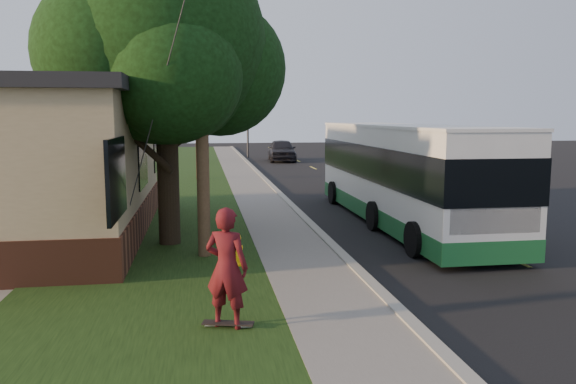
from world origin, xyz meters
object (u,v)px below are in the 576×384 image
at_px(skateboarder, 227,267).
at_px(traffic_signal, 248,119).
at_px(skateboard_spare, 228,324).
at_px(distant_car, 282,150).
at_px(leafy_tree, 166,47).
at_px(bare_tree_far, 205,135).
at_px(fire_hydrant, 236,249).
at_px(transit_bus, 403,171).
at_px(dumpster, 2,216).
at_px(utility_pole, 200,63).
at_px(bare_tree_near, 198,140).
at_px(skateboard_main, 221,236).

bearing_deg(skateboarder, traffic_signal, -70.17).
bearing_deg(skateboard_spare, distant_car, 80.38).
distance_m(leafy_tree, bare_tree_far, 27.56).
xyz_separation_m(fire_hydrant, distant_car, (5.36, 30.01, 0.40)).
bearing_deg(fire_hydrant, transit_bus, 39.20).
height_order(fire_hydrant, dumpster, dumpster).
relative_size(skateboarder, distant_car, 0.39).
distance_m(utility_pole, bare_tree_near, 17.19).
relative_size(fire_hydrant, distant_car, 0.15).
bearing_deg(transit_bus, distant_car, 90.48).
bearing_deg(utility_pole, fire_hydrant, -54.62).
distance_m(utility_pole, traffic_signal, 33.26).
distance_m(skateboarder, skateboard_main, 6.64).
height_order(leafy_tree, skateboard_spare, leafy_tree).
bearing_deg(bare_tree_near, skateboard_spare, -88.58).
relative_size(skateboard_main, skateboard_spare, 1.02).
bearing_deg(dumpster, fire_hydrant, -33.84).
distance_m(utility_pole, leafy_tree, 1.94).
xyz_separation_m(bare_tree_far, skateboarder, (0.03, -33.72, -0.96)).
distance_m(skateboard_main, distant_car, 27.73).
relative_size(dumpster, distant_car, 0.33).
bearing_deg(bare_tree_near, dumpster, -111.47).
height_order(skateboard_spare, dumpster, dumpster).
distance_m(bare_tree_far, skateboard_spare, 33.81).
distance_m(fire_hydrant, utility_pole, 4.37).
relative_size(fire_hydrant, dumpster, 0.46).
relative_size(utility_pole, skateboard_main, 10.49).
height_order(leafy_tree, skateboarder, leafy_tree).
distance_m(bare_tree_near, traffic_signal, 16.52).
height_order(dumpster, distant_car, distant_car).
distance_m(transit_bus, dumpster, 11.94).
distance_m(skateboard_main, skateboard_spare, 6.61).
xyz_separation_m(utility_pole, skateboard_main, (0.46, 1.86, -4.50)).
xyz_separation_m(transit_bus, distant_car, (-0.21, 25.46, -0.84)).
relative_size(leafy_tree, distant_car, 1.59).
distance_m(bare_tree_far, skateboard_main, 27.21).
bearing_deg(dumpster, bare_tree_far, 77.07).
distance_m(fire_hydrant, skateboarder, 3.79).
bearing_deg(distant_car, leafy_tree, -99.59).
distance_m(utility_pole, bare_tree_far, 29.13).
bearing_deg(utility_pole, transit_bus, 29.49).
relative_size(leafy_tree, skateboard_spare, 9.19).
bearing_deg(utility_pole, skateboarder, -85.92).
distance_m(transit_bus, distant_car, 25.48).
distance_m(bare_tree_near, distant_car, 13.61).
height_order(bare_tree_far, transit_bus, bare_tree_far).
bearing_deg(leafy_tree, bare_tree_near, 87.50).
xyz_separation_m(bare_tree_near, traffic_signal, (4.00, 16.00, 1.01)).
relative_size(traffic_signal, skateboard_main, 6.36).
relative_size(leafy_tree, skateboarder, 4.02).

